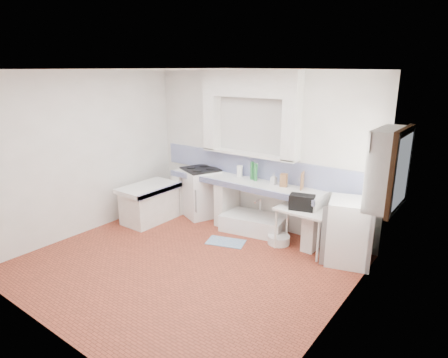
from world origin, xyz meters
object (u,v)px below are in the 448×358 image
Objects in this scene: fridge at (350,232)px; sink at (253,224)px; stove at (201,193)px; side_table at (302,230)px.

sink is at bearing 160.23° from fridge.
stove is at bearing 160.88° from fridge.
side_table is 0.86× the size of fridge.
fridge reaches higher than side_table.
stove reaches higher than sink.
stove is 1.12× the size of side_table.
sink is 1.34× the size of side_table.
sink is at bearing 21.39° from stove.
side_table reaches higher than sink.
stove is 1.30m from sink.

